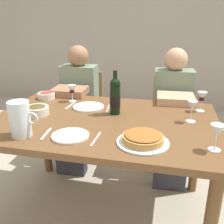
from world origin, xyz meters
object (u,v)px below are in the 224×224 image
Objects in this scene: dinner_plate_left_setting at (70,136)px; chair_left at (84,108)px; olive_bowl at (37,110)px; wine_glass_right_diner at (217,132)px; water_pitcher at (20,121)px; wine_glass_spare at (72,90)px; wine_bottle at (115,96)px; salad_bowl at (46,95)px; diner_left at (77,104)px; diner_right at (172,112)px; wine_glass_left_diner at (192,107)px; chair_right at (170,115)px; dining_table at (104,132)px; wine_glass_centre at (202,97)px; baked_tart at (143,139)px; dinner_plate_right_setting at (89,107)px.

chair_left is at bearing 105.76° from dinner_plate_left_setting.
olive_bowl is 1.17m from wine_glass_right_diner.
water_pitcher is 1.46× the size of wine_glass_right_diner.
wine_bottle is at bearing -26.73° from wine_glass_spare.
wine_glass_right_diner is at bearing -26.86° from salad_bowl.
diner_right is (0.90, -0.02, 0.00)m from diner_left.
wine_glass_left_diner is 0.88m from chair_right.
wine_bottle is 0.79m from diner_left.
dining_table is 10.39× the size of wine_glass_centre.
wine_glass_left_diner reaches higher than olive_bowl.
wine_glass_right_diner is 0.60m from wine_glass_centre.
wine_glass_right_diner is at bearing 137.00° from diner_left.
baked_tart reaches higher than dining_table.
chair_left is (0.02, 0.92, -0.30)m from olive_bowl.
water_pitcher is 1.33m from diner_right.
salad_bowl is 1.40m from wine_glass_right_diner.
baked_tart is 0.37m from wine_glass_right_diner.
baked_tart reaches higher than dinner_plate_left_setting.
chair_left reaches higher than dinner_plate_left_setting.
baked_tart is 1.22m from chair_right.
olive_bowl reaches higher than baked_tart.
wine_glass_centre is at bearing 91.53° from wine_glass_right_diner.
olive_bowl is 0.19× the size of chair_right.
dinner_plate_right_setting is at bearing 130.27° from dining_table.
diner_right is at bearing 89.39° from chair_right.
diner_right reaches higher than wine_bottle.
water_pitcher is at bearing -111.42° from dinner_plate_right_setting.
dining_table is at bearing 135.27° from baked_tart.
salad_bowl is 0.64m from chair_left.
wine_glass_centre is at bearing 115.36° from diner_right.
water_pitcher is 1.30m from chair_left.
water_pitcher is at bearing -147.27° from wine_glass_centre.
dinner_plate_left_setting is 0.25× the size of chair_left.
baked_tart is at bearing -125.55° from wine_glass_left_diner.
wine_glass_spare is at bearing 145.88° from dinner_plate_right_setting.
wine_glass_left_diner is at bearing -109.33° from wine_glass_centre.
diner_right is at bearing 49.79° from water_pitcher.
wine_glass_left_diner is at bearing 97.17° from diner_right.
dinner_plate_left_setting is at bearing -110.29° from dining_table.
wine_glass_spare reaches higher than dinner_plate_left_setting.
olive_bowl is 1.05m from wine_glass_left_diner.
dining_table is 1.29× the size of diner_right.
water_pitcher is 0.87× the size of dinner_plate_right_setting.
dinner_plate_right_setting is (-0.81, -0.11, -0.10)m from wine_glass_centre.
diner_left is 1.33× the size of chair_right.
water_pitcher reaches higher than dinner_plate_right_setting.
wine_bottle reaches higher than chair_right.
olive_bowl is 0.38m from dinner_plate_right_setting.
wine_glass_centre is at bearing 159.65° from diner_left.
water_pitcher is at bearing -132.94° from wine_bottle.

